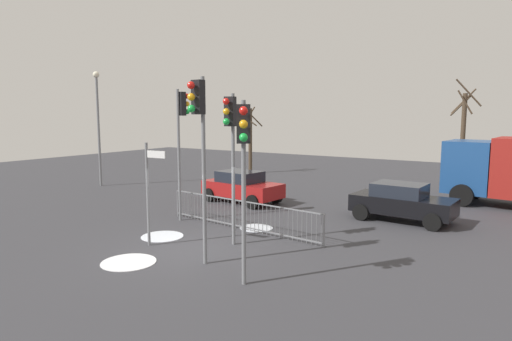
% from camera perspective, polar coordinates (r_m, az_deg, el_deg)
% --- Properties ---
extents(ground_plane, '(60.00, 60.00, 0.00)m').
position_cam_1_polar(ground_plane, '(14.01, -8.49, -10.01)').
color(ground_plane, '#38383D').
extents(traffic_light_foreground_left, '(0.34, 0.57, 4.77)m').
position_cam_1_polar(traffic_light_foreground_left, '(13.66, -3.27, 4.53)').
color(traffic_light_foreground_left, slate).
rests_on(traffic_light_foreground_left, ground).
extents(traffic_light_foreground_right, '(0.44, 0.50, 4.48)m').
position_cam_1_polar(traffic_light_foreground_right, '(10.32, -1.61, 2.44)').
color(traffic_light_foreground_right, slate).
rests_on(traffic_light_foreground_right, ground).
extents(traffic_light_rear_left, '(0.34, 0.57, 5.14)m').
position_cam_1_polar(traffic_light_rear_left, '(11.93, -7.29, 5.31)').
color(traffic_light_rear_left, slate).
rests_on(traffic_light_rear_left, ground).
extents(traffic_light_rear_right, '(0.37, 0.56, 5.08)m').
position_cam_1_polar(traffic_light_rear_right, '(17.30, -9.61, 5.75)').
color(traffic_light_rear_right, slate).
rests_on(traffic_light_rear_right, ground).
extents(direction_sign_post, '(0.79, 0.11, 3.27)m').
position_cam_1_polar(direction_sign_post, '(14.21, -13.63, -2.31)').
color(direction_sign_post, slate).
rests_on(direction_sign_post, ground).
extents(pedestrian_guard_railing, '(6.85, 0.76, 1.07)m').
position_cam_1_polar(pedestrian_guard_railing, '(15.98, -1.93, -5.69)').
color(pedestrian_guard_railing, slate).
rests_on(pedestrian_guard_railing, ground).
extents(car_black_trailing, '(3.89, 2.11, 1.47)m').
position_cam_1_polar(car_black_trailing, '(18.14, 18.29, -3.81)').
color(car_black_trailing, black).
rests_on(car_black_trailing, ground).
extents(car_red_far, '(3.96, 2.27, 1.47)m').
position_cam_1_polar(car_red_far, '(20.80, -1.86, -2.03)').
color(car_red_far, maroon).
rests_on(car_red_far, ground).
extents(street_lamp, '(0.36, 0.36, 6.51)m').
position_cam_1_polar(street_lamp, '(26.87, -19.69, 6.60)').
color(street_lamp, slate).
rests_on(street_lamp, ground).
extents(bare_tree_left, '(1.70, 1.71, 6.03)m').
position_cam_1_polar(bare_tree_left, '(27.48, 25.10, 4.14)').
color(bare_tree_left, '#473828').
rests_on(bare_tree_left, ground).
extents(bare_tree_centre, '(1.76, 1.58, 4.63)m').
position_cam_1_polar(bare_tree_centre, '(30.75, -0.78, 4.25)').
color(bare_tree_centre, '#473828').
rests_on(bare_tree_centre, ground).
extents(snow_patch_kerb, '(1.21, 1.21, 0.01)m').
position_cam_1_polar(snow_patch_kerb, '(16.29, 0.04, -7.41)').
color(snow_patch_kerb, silver).
rests_on(snow_patch_kerb, ground).
extents(snow_patch_island, '(1.54, 1.54, 0.01)m').
position_cam_1_polar(snow_patch_island, '(13.20, -16.09, -11.28)').
color(snow_patch_island, white).
rests_on(snow_patch_island, ground).
extents(snow_patch_verge, '(1.43, 1.43, 0.01)m').
position_cam_1_polar(snow_patch_verge, '(15.55, -11.98, -8.31)').
color(snow_patch_verge, silver).
rests_on(snow_patch_verge, ground).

